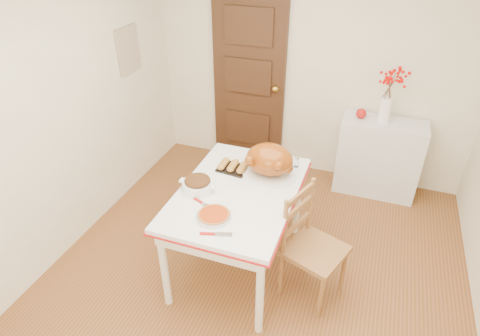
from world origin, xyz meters
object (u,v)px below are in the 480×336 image
at_px(kitchen_table, 238,229).
at_px(chair_oak, 316,249).
at_px(sideboard, 378,157).
at_px(pumpkin_pie, 214,215).
at_px(turkey_platter, 269,161).

height_order(kitchen_table, chair_oak, chair_oak).
distance_m(kitchen_table, chair_oak, 0.68).
xyz_separation_m(sideboard, kitchen_table, (-1.04, -1.59, -0.02)).
bearing_deg(pumpkin_pie, sideboard, 61.05).
bearing_deg(chair_oak, sideboard, 7.73).
bearing_deg(turkey_platter, sideboard, 59.96).
relative_size(kitchen_table, turkey_platter, 2.94).
xyz_separation_m(sideboard, turkey_platter, (-0.87, -1.30, 0.52)).
relative_size(sideboard, kitchen_table, 0.63).
xyz_separation_m(chair_oak, turkey_platter, (-0.50, 0.38, 0.47)).
height_order(chair_oak, turkey_platter, turkey_platter).
distance_m(kitchen_table, turkey_platter, 0.64).
bearing_deg(turkey_platter, kitchen_table, -117.76).
height_order(sideboard, chair_oak, chair_oak).
height_order(chair_oak, pumpkin_pie, chair_oak).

